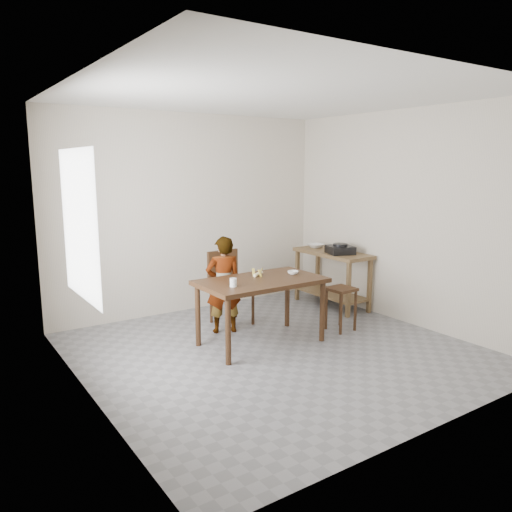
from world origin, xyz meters
TOP-DOWN VIEW (x-y plane):
  - floor at (0.00, 0.00)m, footprint 4.00×4.00m
  - ceiling at (0.00, 0.00)m, footprint 4.00×4.00m
  - wall_back at (0.00, 2.02)m, footprint 4.00×0.04m
  - wall_front at (0.00, -2.02)m, footprint 4.00×0.04m
  - wall_left at (-2.02, 0.00)m, footprint 0.04×4.00m
  - wall_right at (2.02, 0.00)m, footprint 0.04×4.00m
  - window_pane at (-1.97, 0.20)m, footprint 0.02×1.10m
  - dining_table at (0.00, 0.30)m, footprint 1.40×0.80m
  - prep_counter at (1.72, 1.00)m, footprint 0.50×1.20m
  - child at (-0.15, 0.88)m, footprint 0.50×0.40m
  - dining_chair at (0.10, 1.10)m, footprint 0.47×0.47m
  - stool at (1.08, 0.14)m, footprint 0.32×0.32m
  - glass_tumbler at (-0.44, 0.18)m, footprint 0.09×0.09m
  - small_bowl at (0.46, 0.31)m, footprint 0.15×0.15m
  - banana at (0.06, 0.45)m, footprint 0.21×0.18m
  - serving_bowl at (1.74, 1.38)m, footprint 0.23×0.23m
  - gas_burner at (1.68, 0.80)m, footprint 0.42×0.42m

SIDE VIEW (x-z plane):
  - floor at x=0.00m, z-range -0.04..0.00m
  - stool at x=1.08m, z-range 0.00..0.54m
  - dining_table at x=0.00m, z-range 0.00..0.75m
  - prep_counter at x=1.72m, z-range 0.00..0.80m
  - dining_chair at x=0.10m, z-range 0.00..0.93m
  - child at x=-0.15m, z-range 0.00..1.18m
  - small_bowl at x=0.46m, z-range 0.75..0.79m
  - banana at x=0.06m, z-range 0.75..0.81m
  - glass_tumbler at x=-0.44m, z-range 0.75..0.84m
  - serving_bowl at x=1.74m, z-range 0.80..0.86m
  - gas_burner at x=1.68m, z-range 0.80..0.91m
  - wall_back at x=0.00m, z-range 0.00..2.70m
  - wall_front at x=0.00m, z-range 0.00..2.70m
  - wall_left at x=-2.02m, z-range 0.00..2.70m
  - wall_right at x=2.02m, z-range 0.00..2.70m
  - window_pane at x=-1.97m, z-range 0.85..2.15m
  - ceiling at x=0.00m, z-range 2.70..2.74m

